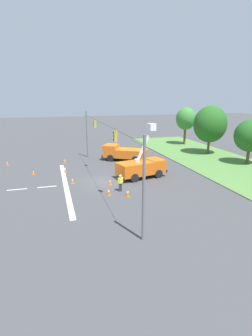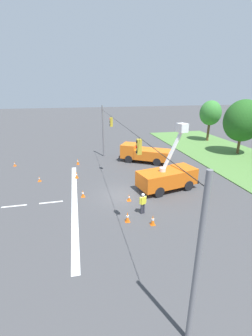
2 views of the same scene
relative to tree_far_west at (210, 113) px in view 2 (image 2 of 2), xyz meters
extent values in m
plane|color=#424244|center=(18.51, -20.15, -5.11)|extent=(200.00, 200.00, 0.00)
cube|color=silver|center=(18.51, -24.46, -5.11)|extent=(17.60, 0.50, 0.01)
cube|color=silver|center=(18.51, -26.46, -5.11)|extent=(0.20, 2.00, 0.01)
cube|color=silver|center=(18.51, -29.46, -5.11)|extent=(0.20, 2.00, 0.01)
cylinder|color=slate|center=(5.51, -20.15, -1.51)|extent=(0.20, 0.20, 7.20)
cylinder|color=slate|center=(31.51, -20.15, -1.51)|extent=(0.20, 0.20, 7.20)
cylinder|color=black|center=(18.51, -20.15, 1.49)|extent=(26.00, 0.03, 0.03)
cylinder|color=black|center=(13.23, -20.15, 1.44)|extent=(0.02, 0.02, 0.10)
cube|color=gold|center=(13.23, -20.15, 0.91)|extent=(0.32, 0.28, 0.96)
cylinder|color=red|center=(13.23, -20.31, 1.23)|extent=(0.16, 0.05, 0.16)
cylinder|color=black|center=(13.23, -20.31, 0.91)|extent=(0.16, 0.05, 0.16)
cylinder|color=black|center=(13.23, -20.31, 0.59)|extent=(0.16, 0.05, 0.16)
cylinder|color=black|center=(24.01, -20.15, 1.44)|extent=(0.02, 0.02, 0.10)
cube|color=gold|center=(24.01, -20.15, 0.91)|extent=(0.32, 0.28, 0.96)
cylinder|color=black|center=(24.01, -20.31, 1.23)|extent=(0.16, 0.05, 0.16)
cylinder|color=red|center=(24.01, -20.31, 0.91)|extent=(0.16, 0.05, 0.16)
cylinder|color=black|center=(24.01, -20.31, 0.59)|extent=(0.16, 0.05, 0.16)
cylinder|color=brown|center=(0.00, 0.00, -3.38)|extent=(0.43, 0.43, 3.47)
ellipsoid|color=#387F33|center=(0.00, 0.00, 0.03)|extent=(3.95, 3.73, 4.36)
cylinder|color=brown|center=(8.87, -0.36, -3.71)|extent=(0.38, 0.38, 2.82)
ellipsoid|color=#235B1E|center=(8.87, -0.36, -0.15)|extent=(5.06, 5.49, 5.95)
cube|color=orange|center=(18.38, -16.43, -3.87)|extent=(3.22, 4.44, 1.48)
cube|color=orange|center=(17.75, -13.64, -3.84)|extent=(2.63, 2.18, 1.55)
cube|color=#1E2838|center=(17.62, -13.05, -3.56)|extent=(2.02, 0.54, 0.70)
cube|color=black|center=(17.55, -12.72, -4.46)|extent=(2.38, 0.68, 0.30)
cylinder|color=black|center=(16.73, -14.10, -4.61)|extent=(0.49, 1.04, 1.00)
cylinder|color=black|center=(18.88, -13.62, -4.61)|extent=(0.49, 1.04, 1.00)
cylinder|color=black|center=(17.46, -17.37, -4.61)|extent=(0.49, 1.04, 1.00)
cylinder|color=black|center=(19.61, -16.89, -4.61)|extent=(0.49, 1.04, 1.00)
cylinder|color=silver|center=(18.32, -16.15, -2.95)|extent=(0.60, 0.60, 0.36)
cube|color=white|center=(18.11, -15.23, -1.26)|extent=(0.69, 2.11, 3.84)
cube|color=white|center=(17.90, -14.30, 0.85)|extent=(1.05, 0.98, 0.80)
cube|color=orange|center=(9.88, -14.16, -3.99)|extent=(4.48, 5.16, 1.25)
cube|color=orange|center=(8.21, -16.92, -3.72)|extent=(3.05, 2.90, 1.80)
cube|color=#1E2838|center=(7.86, -17.50, -3.40)|extent=(1.87, 1.18, 0.81)
cube|color=black|center=(7.66, -17.82, -4.46)|extent=(2.22, 1.43, 0.30)
cylinder|color=black|center=(9.32, -17.30, -4.61)|extent=(0.76, 1.00, 1.00)
cylinder|color=black|center=(7.36, -16.11, -4.61)|extent=(0.76, 1.00, 1.00)
cylinder|color=black|center=(11.28, -14.07, -4.61)|extent=(0.76, 1.00, 1.00)
cylinder|color=black|center=(9.32, -12.88, -4.61)|extent=(0.76, 1.00, 1.00)
cylinder|color=#383842|center=(22.04, -19.26, -4.69)|extent=(0.18, 0.18, 0.85)
cylinder|color=#383842|center=(21.97, -19.07, -4.69)|extent=(0.18, 0.18, 0.85)
cube|color=yellow|center=(22.00, -19.17, -3.96)|extent=(0.36, 0.46, 0.60)
cube|color=silver|center=(22.00, -19.17, -3.96)|extent=(0.21, 0.42, 0.62)
cylinder|color=yellow|center=(22.09, -19.42, -3.93)|extent=(0.11, 0.11, 0.55)
cylinder|color=yellow|center=(21.92, -18.91, -3.93)|extent=(0.11, 0.11, 0.55)
sphere|color=tan|center=(22.00, -19.17, -3.53)|extent=(0.22, 0.22, 0.22)
sphere|color=white|center=(22.00, -19.17, -3.47)|extent=(0.26, 0.26, 0.26)
cube|color=orange|center=(7.46, -31.81, -5.10)|extent=(0.36, 0.36, 0.03)
cone|color=orange|center=(7.46, -31.81, -4.80)|extent=(0.22, 0.22, 0.56)
cylinder|color=white|center=(7.46, -31.81, -4.78)|extent=(0.14, 0.14, 0.10)
cube|color=orange|center=(23.69, -18.90, -5.10)|extent=(0.36, 0.36, 0.03)
cone|color=orange|center=(23.69, -18.90, -4.70)|extent=(0.31, 0.31, 0.77)
cylinder|color=white|center=(23.69, -18.90, -4.66)|extent=(0.19, 0.19, 0.14)
cube|color=orange|center=(13.30, -24.17, -5.10)|extent=(0.36, 0.36, 0.03)
cone|color=orange|center=(13.30, -24.17, -4.72)|extent=(0.29, 0.29, 0.73)
cylinder|color=white|center=(13.30, -24.17, -4.68)|extent=(0.18, 0.18, 0.13)
cube|color=orange|center=(8.56, -23.94, -5.10)|extent=(0.36, 0.36, 0.03)
cone|color=orange|center=(8.56, -23.94, -4.71)|extent=(0.30, 0.30, 0.75)
cylinder|color=white|center=(8.56, -23.94, -4.67)|extent=(0.19, 0.19, 0.13)
cube|color=orange|center=(19.71, -19.74, -5.10)|extent=(0.36, 0.36, 0.03)
cone|color=orange|center=(19.71, -19.74, -4.78)|extent=(0.24, 0.24, 0.60)
cylinder|color=white|center=(19.71, -19.74, -4.75)|extent=(0.15, 0.15, 0.11)
cube|color=orange|center=(13.38, -28.06, -5.10)|extent=(0.36, 0.36, 0.03)
cone|color=orange|center=(13.38, -28.06, -4.80)|extent=(0.23, 0.23, 0.57)
cylinder|color=white|center=(13.38, -28.06, -4.77)|extent=(0.14, 0.14, 0.10)
cube|color=orange|center=(22.90, -20.61, -5.10)|extent=(0.36, 0.36, 0.03)
cone|color=orange|center=(22.90, -20.61, -4.69)|extent=(0.32, 0.32, 0.79)
cylinder|color=white|center=(22.90, -20.61, -4.65)|extent=(0.20, 0.20, 0.14)
cube|color=orange|center=(18.07, -23.68, -5.10)|extent=(0.36, 0.36, 0.03)
cone|color=orange|center=(18.07, -23.68, -4.76)|extent=(0.26, 0.26, 0.64)
cylinder|color=white|center=(18.07, -23.68, -4.73)|extent=(0.16, 0.16, 0.12)
camera|label=1|loc=(46.49, -25.71, 4.37)|focal=28.00mm
camera|label=2|loc=(36.96, -23.88, 4.35)|focal=24.00mm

